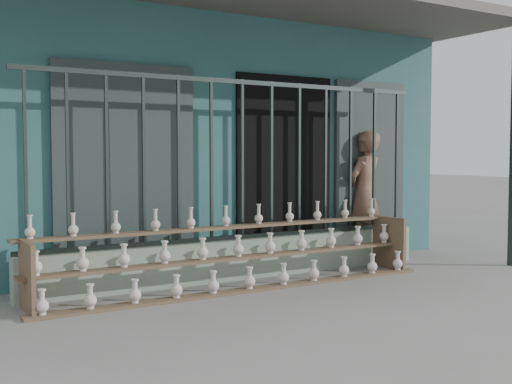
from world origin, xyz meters
TOP-DOWN VIEW (x-y plane):
  - ground at (0.00, 0.00)m, footprint 60.00×60.00m
  - workshop_building at (0.00, 4.23)m, footprint 7.40×6.60m
  - parapet_wall at (0.00, 1.30)m, footprint 5.00×0.20m
  - security_fence at (-0.00, 1.30)m, footprint 5.00×0.04m
  - shelf_rack at (-0.29, 0.89)m, footprint 4.50×0.68m
  - elderly_woman at (2.14, 1.68)m, footprint 0.73×0.58m

SIDE VIEW (x-z plane):
  - ground at x=0.00m, z-range 0.00..0.00m
  - parapet_wall at x=0.00m, z-range 0.00..0.45m
  - shelf_rack at x=-0.29m, z-range -0.07..0.79m
  - elderly_woman at x=2.14m, z-range 0.00..1.73m
  - security_fence at x=0.00m, z-range 0.45..2.25m
  - workshop_building at x=0.00m, z-range 0.02..3.23m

